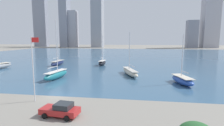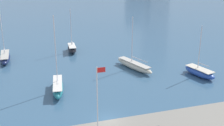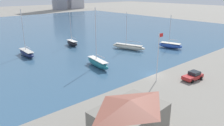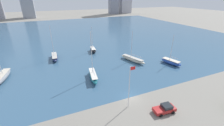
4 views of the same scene
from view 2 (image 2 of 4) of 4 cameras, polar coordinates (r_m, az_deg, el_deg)
name	(u,v)px [view 2 (image 2 of 4)]	position (r m, az deg, el deg)	size (l,w,h in m)	color
ground_plane	(108,120)	(47.78, -0.75, -10.37)	(500.00, 500.00, 0.00)	gray
harbor_water	(52,22)	(112.77, -10.96, 7.33)	(180.00, 140.00, 0.00)	#385B7A
flag_pole	(98,97)	(42.47, -2.62, -6.29)	(1.24, 0.14, 9.80)	silver
sailboat_cream	(134,65)	(66.80, 4.07, -0.42)	(5.54, 10.89, 11.25)	beige
sailboat_black	(72,48)	(78.44, -7.33, 2.68)	(2.49, 6.15, 10.83)	black
sailboat_teal	(58,87)	(56.75, -9.88, -4.33)	(3.16, 9.14, 13.85)	#1E757F
sailboat_navy	(5,57)	(75.55, -18.97, 1.01)	(2.36, 8.92, 12.76)	#19234C
sailboat_blue	(200,72)	(65.44, 15.72, -1.58)	(4.45, 7.90, 10.34)	#284CA8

